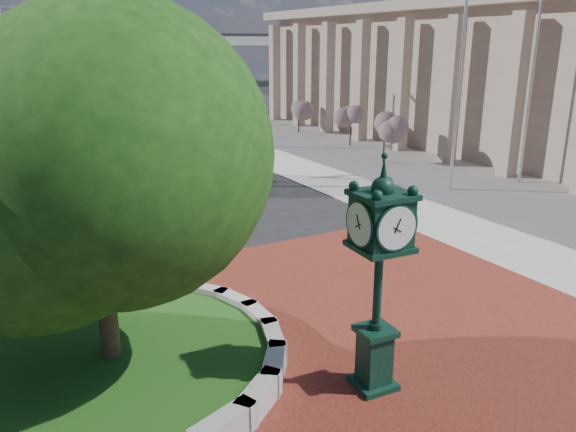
# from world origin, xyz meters

# --- Properties ---
(ground) EXTENTS (200.00, 200.00, 0.00)m
(ground) POSITION_xyz_m (0.00, 0.00, 0.00)
(ground) COLOR black
(ground) RESTS_ON ground
(plaza) EXTENTS (12.00, 12.00, 0.04)m
(plaza) POSITION_xyz_m (0.00, -1.00, 0.02)
(plaza) COLOR maroon
(plaza) RESTS_ON ground
(sidewalk) EXTENTS (20.00, 50.00, 0.04)m
(sidewalk) POSITION_xyz_m (16.00, 10.00, 0.02)
(sidewalk) COLOR #9E9B93
(sidewalk) RESTS_ON ground
(planter_wall) EXTENTS (2.96, 6.77, 0.54)m
(planter_wall) POSITION_xyz_m (-2.71, -0.00, 0.27)
(planter_wall) COLOR #9E9B93
(planter_wall) RESTS_ON ground
(grass_bed) EXTENTS (6.10, 6.10, 0.40)m
(grass_bed) POSITION_xyz_m (-5.00, 0.00, 0.20)
(grass_bed) COLOR #144714
(grass_bed) RESTS_ON ground
(civic_building) EXTENTS (17.35, 44.00, 8.60)m
(civic_building) POSITION_xyz_m (23.60, 12.00, 4.33)
(civic_building) COLOR tan
(civic_building) RESTS_ON ground
(overpass) EXTENTS (90.00, 12.00, 7.50)m
(overpass) POSITION_xyz_m (-0.22, 70.00, 6.54)
(overpass) COLOR #9E9B93
(overpass) RESTS_ON ground
(tree_planter) EXTENTS (5.20, 5.20, 6.33)m
(tree_planter) POSITION_xyz_m (-5.00, 0.00, 3.72)
(tree_planter) COLOR #38281C
(tree_planter) RESTS_ON ground
(tree_street) EXTENTS (4.40, 4.40, 5.45)m
(tree_street) POSITION_xyz_m (-4.00, 18.00, 3.24)
(tree_street) COLOR #38281C
(tree_street) RESTS_ON ground
(post_clock) EXTENTS (0.97, 0.97, 4.40)m
(post_clock) POSITION_xyz_m (-0.84, -2.91, 2.42)
(post_clock) COLOR black
(post_clock) RESTS_ON ground
(parked_car) EXTENTS (2.77, 5.00, 1.61)m
(parked_car) POSITION_xyz_m (1.68, 40.01, 0.80)
(parked_car) COLOR #560C16
(parked_car) RESTS_ON ground
(flagpole_a) EXTENTS (1.77, 0.20, 11.30)m
(flagpole_a) POSITION_xyz_m (11.23, 7.37, 5.79)
(flagpole_a) COLOR silver
(flagpole_a) RESTS_ON ground
(flagpole_b) EXTENTS (1.69, 0.24, 10.86)m
(flagpole_b) POSITION_xyz_m (15.00, 6.79, 5.56)
(flagpole_b) COLOR silver
(flagpole_b) RESTS_ON ground
(street_lamp_near) EXTENTS (2.16, 0.56, 9.67)m
(street_lamp_near) POSITION_xyz_m (3.13, 25.11, 5.67)
(street_lamp_near) COLOR slate
(street_lamp_near) RESTS_ON ground
(street_lamp_far) EXTENTS (2.01, 0.30, 8.96)m
(street_lamp_far) POSITION_xyz_m (-3.54, 40.89, 5.25)
(street_lamp_far) COLOR slate
(street_lamp_far) RESTS_ON ground
(shrub_near) EXTENTS (1.20, 1.20, 2.20)m
(shrub_near) POSITION_xyz_m (12.31, 13.45, 1.59)
(shrub_near) COLOR #38281C
(shrub_near) RESTS_ON ground
(shrub_mid) EXTENTS (1.20, 1.20, 2.20)m
(shrub_mid) POSITION_xyz_m (13.74, 18.58, 1.59)
(shrub_mid) COLOR #38281C
(shrub_mid) RESTS_ON ground
(shrub_far) EXTENTS (1.20, 1.20, 2.20)m
(shrub_far) POSITION_xyz_m (13.68, 24.90, 1.59)
(shrub_far) COLOR #38281C
(shrub_far) RESTS_ON ground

